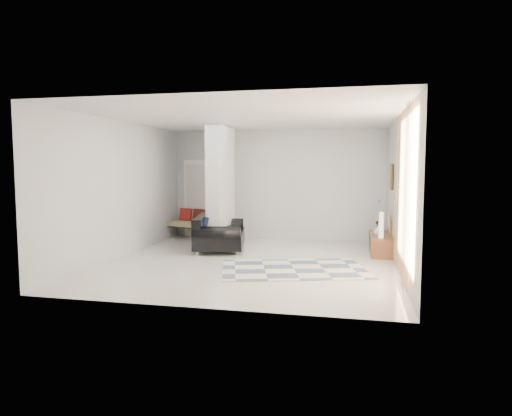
# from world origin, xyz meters

# --- Properties ---
(floor) EXTENTS (6.00, 6.00, 0.00)m
(floor) POSITION_xyz_m (0.00, 0.00, 0.00)
(floor) COLOR beige
(floor) RESTS_ON ground
(ceiling) EXTENTS (6.00, 6.00, 0.00)m
(ceiling) POSITION_xyz_m (0.00, 0.00, 2.80)
(ceiling) COLOR white
(ceiling) RESTS_ON wall_back
(wall_back) EXTENTS (6.00, 0.00, 6.00)m
(wall_back) POSITION_xyz_m (0.00, 3.00, 1.40)
(wall_back) COLOR silver
(wall_back) RESTS_ON ground
(wall_front) EXTENTS (6.00, 0.00, 6.00)m
(wall_front) POSITION_xyz_m (0.00, -3.00, 1.40)
(wall_front) COLOR silver
(wall_front) RESTS_ON ground
(wall_left) EXTENTS (0.00, 6.00, 6.00)m
(wall_left) POSITION_xyz_m (-2.75, 0.00, 1.40)
(wall_left) COLOR silver
(wall_left) RESTS_ON ground
(wall_right) EXTENTS (0.00, 6.00, 6.00)m
(wall_right) POSITION_xyz_m (2.75, 0.00, 1.40)
(wall_right) COLOR silver
(wall_right) RESTS_ON ground
(partition_column) EXTENTS (0.35, 1.20, 2.80)m
(partition_column) POSITION_xyz_m (-1.10, 1.60, 1.40)
(partition_column) COLOR silver
(partition_column) RESTS_ON floor
(hallway_door) EXTENTS (0.85, 0.06, 2.04)m
(hallway_door) POSITION_xyz_m (-2.10, 2.96, 1.02)
(hallway_door) COLOR white
(hallway_door) RESTS_ON floor
(curtain) EXTENTS (0.00, 2.55, 2.55)m
(curtain) POSITION_xyz_m (2.67, -1.15, 1.45)
(curtain) COLOR orange
(curtain) RESTS_ON wall_right
(wall_art) EXTENTS (0.04, 0.45, 0.55)m
(wall_art) POSITION_xyz_m (2.72, 1.55, 1.65)
(wall_art) COLOR #35220E
(wall_art) RESTS_ON wall_right
(media_console) EXTENTS (0.45, 1.59, 0.80)m
(media_console) POSITION_xyz_m (2.52, 1.55, 0.21)
(media_console) COLOR brown
(media_console) RESTS_ON floor
(loveseat) EXTENTS (1.36, 1.92, 0.76)m
(loveseat) POSITION_xyz_m (-1.07, 1.19, 0.35)
(loveseat) COLOR silver
(loveseat) RESTS_ON floor
(daybed) EXTENTS (2.02, 1.29, 0.77)m
(daybed) POSITION_xyz_m (-1.92, 2.48, 0.41)
(daybed) COLOR black
(daybed) RESTS_ON floor
(area_rug) EXTENTS (2.95, 2.35, 0.01)m
(area_rug) POSITION_xyz_m (0.90, -0.46, 0.01)
(area_rug) COLOR beige
(area_rug) RESTS_ON floor
(cylinder_lamp) EXTENTS (0.10, 0.10, 0.53)m
(cylinder_lamp) POSITION_xyz_m (2.50, 1.02, 0.67)
(cylinder_lamp) COLOR silver
(cylinder_lamp) RESTS_ON media_console
(bronze_figurine) EXTENTS (0.13, 0.13, 0.24)m
(bronze_figurine) POSITION_xyz_m (2.47, 1.99, 0.52)
(bronze_figurine) COLOR black
(bronze_figurine) RESTS_ON media_console
(vase) EXTENTS (0.24, 0.24, 0.22)m
(vase) POSITION_xyz_m (2.47, 1.44, 0.51)
(vase) COLOR white
(vase) RESTS_ON media_console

